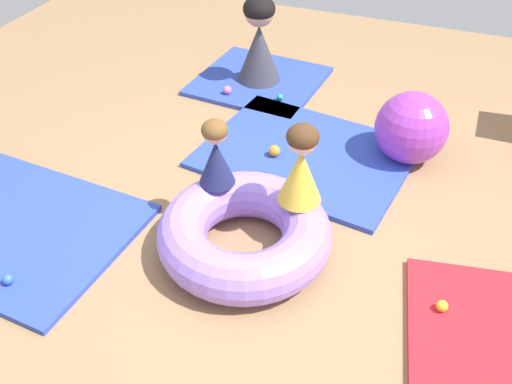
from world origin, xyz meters
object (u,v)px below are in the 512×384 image
Objects in this scene: play_ball_orange at (274,151)px; exercise_ball_large at (411,128)px; inflatable_cushion at (244,233)px; play_ball_teal at (280,97)px; play_ball_blue at (8,279)px; play_ball_pink at (227,90)px; play_ball_yellow at (442,306)px; child_in_navy at (216,153)px; adult_seated at (259,41)px; child_in_yellow at (301,165)px.

play_ball_orange is 0.16× the size of exercise_ball_large.
play_ball_teal is (-0.41, 1.85, -0.09)m from inflatable_cushion.
play_ball_teal is 2.76m from play_ball_blue.
inflatable_cushion is 2.00m from play_ball_pink.
play_ball_blue is 2.98m from exercise_ball_large.
inflatable_cushion reaches higher than play_ball_yellow.
child_in_navy is at bearing -98.93° from play_ball_orange.
child_in_navy is 6.12× the size of play_ball_pink.
play_ball_yellow is at bearing -73.33° from exercise_ball_large.
exercise_ball_large is at bearing -12.45° from play_ball_pink.
child_in_navy is 0.58× the size of adult_seated.
inflatable_cushion is at bearing -77.53° from play_ball_teal.
play_ball_yellow is 1.01× the size of play_ball_blue.
child_in_navy is at bearing -132.48° from exercise_ball_large.
play_ball_yellow reaches higher than play_ball_teal.
play_ball_pink is (0.30, 2.59, 0.00)m from play_ball_blue.
play_ball_blue is (-1.19, -0.80, -0.08)m from inflatable_cushion.
play_ball_orange is (-0.43, 0.76, -0.49)m from child_in_yellow.
child_in_yellow is 0.55m from child_in_navy.
adult_seated reaches higher than play_ball_blue.
inflatable_cushion reaches higher than play_ball_pink.
play_ball_yellow is 0.12× the size of exercise_ball_large.
play_ball_blue is at bearing -96.56° from play_ball_pink.
adult_seated is 11.76× the size of play_ball_yellow.
child_in_navy reaches higher than exercise_ball_large.
play_ball_orange is at bearing 42.86° from child_in_navy.
child_in_yellow reaches higher than play_ball_teal.
inflatable_cushion reaches higher than play_ball_orange.
inflatable_cushion is at bearing -63.39° from play_ball_pink.
inflatable_cushion is at bearing -78.24° from child_in_navy.
play_ball_teal is 2.53m from play_ball_yellow.
inflatable_cushion is 0.56m from child_in_yellow.
play_ball_blue is at bearing -119.50° from play_ball_orange.
exercise_ball_large is (0.95, 0.40, 0.19)m from play_ball_orange.
exercise_ball_large is at bearing 60.88° from inflatable_cushion.
exercise_ball_large is at bearing 22.56° from play_ball_orange.
play_ball_blue is 2.60m from play_ball_pink.
exercise_ball_large is (0.52, 1.15, -0.30)m from child_in_yellow.
child_in_yellow reaches higher than child_in_navy.
play_ball_orange is 2.09m from play_ball_blue.
adult_seated is at bearing 108.67° from inflatable_cushion.
adult_seated is 0.54m from play_ball_pink.
play_ball_orange is at bearing -73.59° from play_ball_teal.
child_in_yellow is (0.27, 0.26, 0.42)m from inflatable_cushion.
play_ball_teal is 1.29m from exercise_ball_large.
adult_seated is 3.00m from play_ball_yellow.
inflatable_cushion is 1.90m from play_ball_teal.
inflatable_cushion reaches higher than play_ball_teal.
exercise_ball_large is (1.52, -0.74, -0.15)m from adult_seated.
child_in_navy is 1.45m from play_ball_blue.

